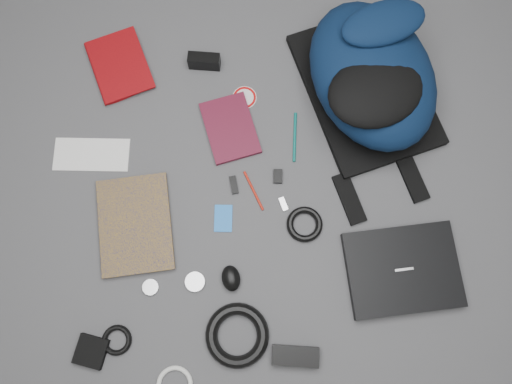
{
  "coord_description": "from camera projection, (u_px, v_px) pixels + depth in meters",
  "views": [
    {
      "loc": [
        -0.03,
        -0.34,
        1.45
      ],
      "look_at": [
        0.0,
        0.0,
        0.02
      ],
      "focal_mm": 35.0,
      "sensor_mm": 36.0,
      "label": 1
    }
  ],
  "objects": [
    {
      "name": "usb_black",
      "position": [
        234.0,
        185.0,
        1.49
      ],
      "size": [
        0.02,
        0.06,
        0.01
      ],
      "primitive_type": "cube",
      "rotation": [
        0.0,
        0.0,
        0.09
      ],
      "color": "black",
      "rests_on": "ground"
    },
    {
      "name": "id_badge",
      "position": [
        223.0,
        218.0,
        1.47
      ],
      "size": [
        0.06,
        0.09,
        0.0
      ],
      "primitive_type": "cube",
      "rotation": [
        0.0,
        0.0,
        -0.12
      ],
      "color": "blue",
      "rests_on": "ground"
    },
    {
      "name": "sticker_disc",
      "position": [
        244.0,
        98.0,
        1.56
      ],
      "size": [
        0.09,
        0.09,
        0.0
      ],
      "primitive_type": "cylinder",
      "rotation": [
        0.0,
        0.0,
        -0.28
      ],
      "color": "white",
      "rests_on": "ground"
    },
    {
      "name": "envelope",
      "position": [
        92.0,
        155.0,
        1.52
      ],
      "size": [
        0.24,
        0.13,
        0.0
      ],
      "primitive_type": "cube",
      "rotation": [
        0.0,
        0.0,
        -0.12
      ],
      "color": "white",
      "rests_on": "ground"
    },
    {
      "name": "headphone_left",
      "position": [
        151.0,
        287.0,
        1.42
      ],
      "size": [
        0.05,
        0.05,
        0.01
      ],
      "primitive_type": "cylinder",
      "rotation": [
        0.0,
        0.0,
        0.07
      ],
      "color": "#BCBCBE",
      "rests_on": "ground"
    },
    {
      "name": "ground",
      "position": [
        256.0,
        194.0,
        1.49
      ],
      "size": [
        4.0,
        4.0,
        0.0
      ],
      "primitive_type": "plane",
      "color": "#4F4F51",
      "rests_on": "ground"
    },
    {
      "name": "headphone_right",
      "position": [
        195.0,
        282.0,
        1.43
      ],
      "size": [
        0.06,
        0.06,
        0.01
      ],
      "primitive_type": "cylinder",
      "rotation": [
        0.0,
        0.0,
        0.09
      ],
      "color": "#AFAFB1",
      "rests_on": "ground"
    },
    {
      "name": "dvd_case",
      "position": [
        230.0,
        128.0,
        1.53
      ],
      "size": [
        0.18,
        0.23,
        0.02
      ],
      "primitive_type": "cube",
      "rotation": [
        0.0,
        0.0,
        0.19
      ],
      "color": "#470D1D",
      "rests_on": "ground"
    },
    {
      "name": "power_brick",
      "position": [
        295.0,
        356.0,
        1.37
      ],
      "size": [
        0.14,
        0.07,
        0.03
      ],
      "primitive_type": "cube",
      "rotation": [
        0.0,
        0.0,
        -0.17
      ],
      "color": "black",
      "rests_on": "ground"
    },
    {
      "name": "pen_teal",
      "position": [
        295.0,
        137.0,
        1.53
      ],
      "size": [
        0.03,
        0.16,
        0.01
      ],
      "primitive_type": "cylinder",
      "rotation": [
        1.57,
        0.0,
        -0.15
      ],
      "color": "#0A625A",
      "rests_on": "ground"
    },
    {
      "name": "usb_silver",
      "position": [
        283.0,
        204.0,
        1.48
      ],
      "size": [
        0.03,
        0.04,
        0.01
      ],
      "primitive_type": "cube",
      "rotation": [
        0.0,
        0.0,
        0.26
      ],
      "color": "silver",
      "rests_on": "ground"
    },
    {
      "name": "backpack",
      "position": [
        372.0,
        75.0,
        1.46
      ],
      "size": [
        0.49,
        0.61,
        0.23
      ],
      "primitive_type": null,
      "rotation": [
        0.0,
        0.0,
        0.24
      ],
      "color": "black",
      "rests_on": "ground"
    },
    {
      "name": "mouse",
      "position": [
        231.0,
        278.0,
        1.42
      ],
      "size": [
        0.06,
        0.08,
        0.04
      ],
      "primitive_type": "ellipsoid",
      "rotation": [
        0.0,
        0.0,
        0.1
      ],
      "color": "black",
      "rests_on": "ground"
    },
    {
      "name": "cable_coil",
      "position": [
        305.0,
        224.0,
        1.46
      ],
      "size": [
        0.13,
        0.13,
        0.02
      ],
      "primitive_type": "torus",
      "rotation": [
        0.0,
        0.0,
        0.28
      ],
      "color": "black",
      "rests_on": "ground"
    },
    {
      "name": "pen_red",
      "position": [
        254.0,
        191.0,
        1.49
      ],
      "size": [
        0.05,
        0.13,
        0.01
      ],
      "primitive_type": "cylinder",
      "rotation": [
        1.57,
        0.0,
        0.34
      ],
      "color": "red",
      "rests_on": "ground"
    },
    {
      "name": "laptop",
      "position": [
        403.0,
        270.0,
        1.43
      ],
      "size": [
        0.32,
        0.25,
        0.03
      ],
      "primitive_type": "cube",
      "rotation": [
        0.0,
        0.0,
        0.02
      ],
      "color": "black",
      "rests_on": "ground"
    },
    {
      "name": "comic_book",
      "position": [
        99.0,
        230.0,
        1.46
      ],
      "size": [
        0.22,
        0.3,
        0.02
      ],
      "primitive_type": "imported",
      "rotation": [
        0.0,
        0.0,
        0.03
      ],
      "color": "#C3930D",
      "rests_on": "ground"
    },
    {
      "name": "key_fob",
      "position": [
        278.0,
        176.0,
        1.5
      ],
      "size": [
        0.03,
        0.05,
        0.01
      ],
      "primitive_type": "cube",
      "rotation": [
        0.0,
        0.0,
        -0.13
      ],
      "color": "black",
      "rests_on": "ground"
    },
    {
      "name": "power_cord_coil",
      "position": [
        237.0,
        335.0,
        1.38
      ],
      "size": [
        0.22,
        0.22,
        0.03
      ],
      "primitive_type": "torus",
      "rotation": [
        0.0,
        0.0,
        0.28
      ],
      "color": "black",
      "rests_on": "ground"
    },
    {
      "name": "textbook_red",
      "position": [
        94.0,
        75.0,
        1.57
      ],
      "size": [
        0.22,
        0.26,
        0.02
      ],
      "primitive_type": "imported",
      "rotation": [
        0.0,
        0.0,
        0.27
      ],
      "color": "maroon",
      "rests_on": "ground"
    },
    {
      "name": "pouch",
      "position": [
        91.0,
        351.0,
        1.38
      ],
      "size": [
        0.11,
        0.11,
        0.02
      ],
      "primitive_type": "cube",
      "rotation": [
        0.0,
        0.0,
        -0.36
      ],
      "color": "black",
      "rests_on": "ground"
    },
    {
      "name": "compact_camera",
      "position": [
        204.0,
        61.0,
        1.56
      ],
      "size": [
        0.1,
        0.05,
        0.06
      ],
      "primitive_type": "cube",
      "rotation": [
        0.0,
        0.0,
        -0.18
      ],
      "color": "black",
      "rests_on": "ground"
    },
    {
      "name": "earbud_coil",
      "position": [
        117.0,
        340.0,
        1.39
      ],
      "size": [
        0.09,
        0.09,
        0.02
      ],
      "primitive_type": "torus",
      "rotation": [
        0.0,
        0.0,
        0.09
      ],
      "color": "black",
      "rests_on": "ground"
    }
  ]
}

